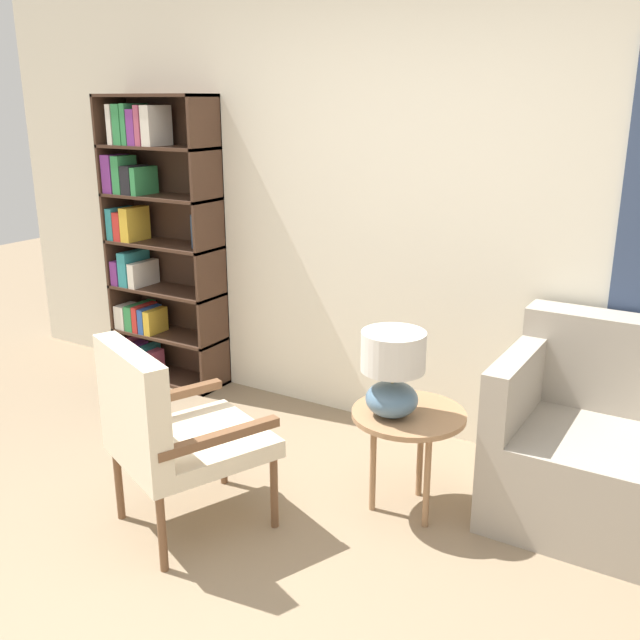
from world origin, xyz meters
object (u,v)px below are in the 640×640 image
Objects in this scene: armchair at (167,427)px; table_lamp at (393,369)px; bookshelf at (152,239)px; side_table at (408,422)px.

armchair is 2.27× the size of table_lamp.
armchair is 1.02m from table_lamp.
table_lamp is at bearing -19.38° from bookshelf.
table_lamp is (0.77, 0.63, 0.21)m from armchair.
side_table is at bearing 40.43° from armchair.
armchair is at bearing -140.82° from table_lamp.
bookshelf is at bearing 160.62° from table_lamp.
bookshelf is at bearing 162.79° from side_table.
side_table is (0.83, 0.70, -0.06)m from armchair.
side_table is at bearing -17.21° from bookshelf.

